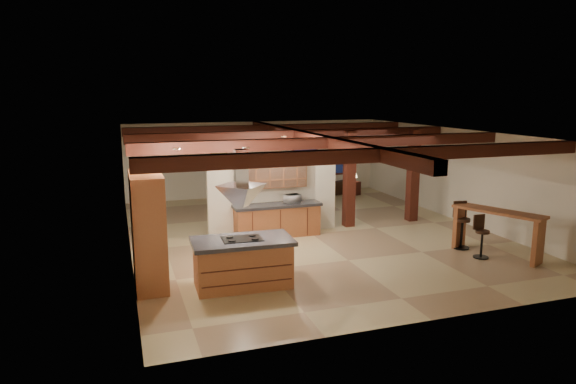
# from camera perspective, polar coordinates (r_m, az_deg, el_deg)

# --- Properties ---
(ground) EXTENTS (12.00, 12.00, 0.00)m
(ground) POSITION_cam_1_polar(r_m,az_deg,el_deg) (14.86, 2.63, -4.68)
(ground) COLOR #CCBA88
(ground) RESTS_ON ground
(room_walls) EXTENTS (12.00, 12.00, 12.00)m
(room_walls) POSITION_cam_1_polar(r_m,az_deg,el_deg) (14.48, 2.69, 2.11)
(room_walls) COLOR silver
(room_walls) RESTS_ON ground
(ceiling_beams) EXTENTS (10.00, 12.00, 0.28)m
(ceiling_beams) POSITION_cam_1_polar(r_m,az_deg,el_deg) (14.36, 2.73, 5.98)
(ceiling_beams) COLOR #3C160F
(ceiling_beams) RESTS_ON room_walls
(timber_posts) EXTENTS (2.50, 0.30, 2.90)m
(timber_posts) POSITION_cam_1_polar(r_m,az_deg,el_deg) (15.98, 10.43, 2.73)
(timber_posts) COLOR #3C160F
(timber_posts) RESTS_ON ground
(partition_wall) EXTENTS (3.80, 0.18, 2.20)m
(partition_wall) POSITION_cam_1_polar(r_m,az_deg,el_deg) (14.74, -1.67, -0.40)
(partition_wall) COLOR silver
(partition_wall) RESTS_ON ground
(pantry_cabinet) EXTENTS (0.67, 1.60, 2.40)m
(pantry_cabinet) POSITION_cam_1_polar(r_m,az_deg,el_deg) (11.10, -15.26, -4.11)
(pantry_cabinet) COLOR #955530
(pantry_cabinet) RESTS_ON ground
(back_counter) EXTENTS (2.50, 0.66, 0.94)m
(back_counter) POSITION_cam_1_polar(r_m,az_deg,el_deg) (14.51, -1.20, -3.11)
(back_counter) COLOR #955530
(back_counter) RESTS_ON ground
(upper_display_cabinet) EXTENTS (1.80, 0.36, 0.95)m
(upper_display_cabinet) POSITION_cam_1_polar(r_m,az_deg,el_deg) (14.43, -1.46, 2.37)
(upper_display_cabinet) COLOR #955530
(upper_display_cabinet) RESTS_ON partition_wall
(range_hood) EXTENTS (1.10, 1.10, 1.40)m
(range_hood) POSITION_cam_1_polar(r_m,az_deg,el_deg) (10.55, -5.18, -1.28)
(range_hood) COLOR silver
(range_hood) RESTS_ON room_walls
(back_windows) EXTENTS (2.70, 0.07, 1.70)m
(back_windows) POSITION_cam_1_polar(r_m,az_deg,el_deg) (21.00, 3.95, 4.13)
(back_windows) COLOR #3C160F
(back_windows) RESTS_ON room_walls
(framed_art) EXTENTS (0.65, 0.05, 0.85)m
(framed_art) POSITION_cam_1_polar(r_m,az_deg,el_deg) (19.75, -7.69, 4.20)
(framed_art) COLOR #3C160F
(framed_art) RESTS_ON room_walls
(recessed_cans) EXTENTS (3.16, 2.46, 0.03)m
(recessed_cans) POSITION_cam_1_polar(r_m,az_deg,el_deg) (11.75, -5.42, 5.35)
(recessed_cans) COLOR silver
(recessed_cans) RESTS_ON room_walls
(kitchen_island) EXTENTS (2.13, 1.19, 1.04)m
(kitchen_island) POSITION_cam_1_polar(r_m,az_deg,el_deg) (10.89, -5.06, -7.77)
(kitchen_island) COLOR #955530
(kitchen_island) RESTS_ON ground
(dining_table) EXTENTS (2.28, 1.74, 0.71)m
(dining_table) POSITION_cam_1_polar(r_m,az_deg,el_deg) (17.61, -2.64, -0.99)
(dining_table) COLOR #3B170E
(dining_table) RESTS_ON ground
(sofa) EXTENTS (2.06, 1.32, 0.56)m
(sofa) POSITION_cam_1_polar(r_m,az_deg,el_deg) (20.48, 4.53, 0.49)
(sofa) COLOR black
(sofa) RESTS_ON ground
(microwave) EXTENTS (0.50, 0.40, 0.24)m
(microwave) POSITION_cam_1_polar(r_m,az_deg,el_deg) (14.52, 0.48, -0.74)
(microwave) COLOR silver
(microwave) RESTS_ON back_counter
(bar_counter) EXTENTS (1.44, 2.25, 1.17)m
(bar_counter) POSITION_cam_1_polar(r_m,az_deg,el_deg) (13.74, 22.24, -3.43)
(bar_counter) COLOR #955530
(bar_counter) RESTS_ON ground
(side_table) EXTENTS (0.53, 0.53, 0.53)m
(side_table) POSITION_cam_1_polar(r_m,az_deg,el_deg) (20.56, 7.26, 0.44)
(side_table) COLOR #3C160F
(side_table) RESTS_ON ground
(table_lamp) EXTENTS (0.29, 0.29, 0.34)m
(table_lamp) POSITION_cam_1_polar(r_m,az_deg,el_deg) (20.47, 7.29, 1.84)
(table_lamp) COLOR black
(table_lamp) RESTS_ON side_table
(bar_stool_a) EXTENTS (0.37, 0.37, 1.06)m
(bar_stool_a) POSITION_cam_1_polar(r_m,az_deg,el_deg) (13.52, 20.66, -4.63)
(bar_stool_a) COLOR black
(bar_stool_a) RESTS_ON ground
(bar_stool_b) EXTENTS (0.43, 0.44, 1.23)m
(bar_stool_b) POSITION_cam_1_polar(r_m,az_deg,el_deg) (14.14, 18.71, -3.48)
(bar_stool_b) COLOR black
(bar_stool_b) RESTS_ON ground
(dining_chairs) EXTENTS (1.72, 1.72, 1.12)m
(dining_chairs) POSITION_cam_1_polar(r_m,az_deg,el_deg) (17.56, -2.64, -0.31)
(dining_chairs) COLOR #3C160F
(dining_chairs) RESTS_ON ground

